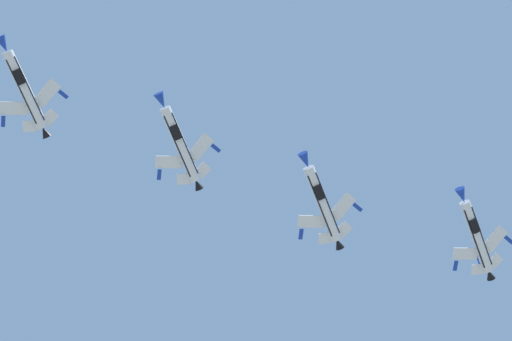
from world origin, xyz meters
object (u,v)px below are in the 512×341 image
(fighter_jet_right_wing, at_px, (180,143))
(fighter_jet_left_outer, at_px, (322,202))
(fighter_jet_left_wing, at_px, (24,88))
(fighter_jet_right_outer, at_px, (476,235))

(fighter_jet_right_wing, relative_size, fighter_jet_left_outer, 1.00)
(fighter_jet_left_wing, height_order, fighter_jet_left_outer, fighter_jet_left_wing)
(fighter_jet_right_wing, xyz_separation_m, fighter_jet_right_outer, (47.46, 1.73, 0.00))
(fighter_jet_left_outer, height_order, fighter_jet_right_outer, fighter_jet_right_outer)
(fighter_jet_left_wing, xyz_separation_m, fighter_jet_right_outer, (71.07, 4.15, 2.37))
(fighter_jet_left_wing, distance_m, fighter_jet_right_wing, 23.86)
(fighter_jet_left_wing, bearing_deg, fighter_jet_left_outer, -137.42)
(fighter_jet_left_outer, xyz_separation_m, fighter_jet_right_outer, (25.01, 0.01, 4.43))
(fighter_jet_right_wing, height_order, fighter_jet_right_outer, fighter_jet_right_outer)
(fighter_jet_left_wing, relative_size, fighter_jet_right_wing, 1.00)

